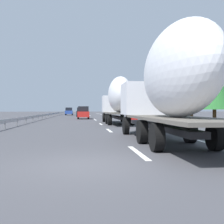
# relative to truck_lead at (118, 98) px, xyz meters

# --- Properties ---
(ground_plane) EXTENTS (260.00, 260.00, 0.00)m
(ground_plane) POSITION_rel_truck_lead_xyz_m (19.18, 3.60, -2.64)
(ground_plane) COLOR #424247
(lane_stripe_0) EXTENTS (3.20, 0.20, 0.01)m
(lane_stripe_0) POSITION_rel_truck_lead_xyz_m (-18.82, 1.80, -2.63)
(lane_stripe_0) COLOR white
(lane_stripe_0) RESTS_ON ground_plane
(lane_stripe_1) EXTENTS (3.20, 0.20, 0.01)m
(lane_stripe_1) POSITION_rel_truck_lead_xyz_m (-8.65, 1.80, -2.63)
(lane_stripe_1) COLOR white
(lane_stripe_1) RESTS_ON ground_plane
(lane_stripe_2) EXTENTS (3.20, 0.20, 0.01)m
(lane_stripe_2) POSITION_rel_truck_lead_xyz_m (-0.02, 1.80, -2.63)
(lane_stripe_2) COLOR white
(lane_stripe_2) RESTS_ON ground_plane
(lane_stripe_3) EXTENTS (3.20, 0.20, 0.01)m
(lane_stripe_3) POSITION_rel_truck_lead_xyz_m (10.69, 1.80, -2.63)
(lane_stripe_3) COLOR white
(lane_stripe_3) RESTS_ON ground_plane
(lane_stripe_4) EXTENTS (3.20, 0.20, 0.01)m
(lane_stripe_4) POSITION_rel_truck_lead_xyz_m (14.20, 1.80, -2.63)
(lane_stripe_4) COLOR white
(lane_stripe_4) RESTS_ON ground_plane
(lane_stripe_5) EXTENTS (3.20, 0.20, 0.01)m
(lane_stripe_5) POSITION_rel_truck_lead_xyz_m (35.90, 1.80, -2.63)
(lane_stripe_5) COLOR white
(lane_stripe_5) RESTS_ON ground_plane
(lane_stripe_6) EXTENTS (3.20, 0.20, 0.01)m
(lane_stripe_6) POSITION_rel_truck_lead_xyz_m (40.55, 1.80, -2.63)
(lane_stripe_6) COLOR white
(lane_stripe_6) RESTS_ON ground_plane
(lane_stripe_7) EXTENTS (3.20, 0.20, 0.01)m
(lane_stripe_7) POSITION_rel_truck_lead_xyz_m (44.35, 1.80, -2.63)
(lane_stripe_7) COLOR white
(lane_stripe_7) RESTS_ON ground_plane
(lane_stripe_8) EXTENTS (3.20, 0.20, 0.01)m
(lane_stripe_8) POSITION_rel_truck_lead_xyz_m (50.73, 1.80, -2.63)
(lane_stripe_8) COLOR white
(lane_stripe_8) RESTS_ON ground_plane
(edge_line_right) EXTENTS (110.00, 0.20, 0.01)m
(edge_line_right) POSITION_rel_truck_lead_xyz_m (24.18, -1.90, -2.63)
(edge_line_right) COLOR white
(edge_line_right) RESTS_ON ground_plane
(truck_lead) EXTENTS (12.27, 2.55, 4.73)m
(truck_lead) POSITION_rel_truck_lead_xyz_m (0.00, 0.00, 0.00)
(truck_lead) COLOR silver
(truck_lead) RESTS_ON ground_plane
(truck_trailing) EXTENTS (12.64, 2.55, 4.86)m
(truck_trailing) POSITION_rel_truck_lead_xyz_m (-16.66, 0.00, 0.06)
(truck_trailing) COLOR silver
(truck_trailing) RESTS_ON ground_plane
(car_black_suv) EXTENTS (4.52, 1.91, 1.86)m
(car_black_suv) POSITION_rel_truck_lead_xyz_m (28.23, 3.79, -1.70)
(car_black_suv) COLOR black
(car_black_suv) RESTS_ON ground_plane
(car_blue_sedan) EXTENTS (4.66, 1.87, 1.94)m
(car_blue_sedan) POSITION_rel_truck_lead_xyz_m (43.47, 6.92, -1.67)
(car_blue_sedan) COLOR #28479E
(car_blue_sedan) RESTS_ON ground_plane
(car_red_compact) EXTENTS (4.09, 1.81, 1.96)m
(car_red_compact) POSITION_rel_truck_lead_xyz_m (15.11, 3.48, -1.66)
(car_red_compact) COLOR red
(car_red_compact) RESTS_ON ground_plane
(road_sign) EXTENTS (0.10, 0.90, 3.14)m
(road_sign) POSITION_rel_truck_lead_xyz_m (19.46, -3.10, -0.46)
(road_sign) COLOR gray
(road_sign) RESTS_ON ground_plane
(tree_0) EXTENTS (3.32, 3.32, 5.16)m
(tree_0) POSITION_rel_truck_lead_xyz_m (-5.09, -7.87, 0.68)
(tree_0) COLOR #472D19
(tree_0) RESTS_ON ground_plane
(tree_2) EXTENTS (2.75, 2.75, 7.66)m
(tree_2) POSITION_rel_truck_lead_xyz_m (1.76, -8.57, 2.10)
(tree_2) COLOR #472D19
(tree_2) RESTS_ON ground_plane
(tree_3) EXTENTS (2.73, 2.73, 6.78)m
(tree_3) POSITION_rel_truck_lead_xyz_m (57.86, -6.40, 1.67)
(tree_3) COLOR #472D19
(tree_3) RESTS_ON ground_plane
(tree_4) EXTENTS (3.84, 3.84, 6.50)m
(tree_4) POSITION_rel_truck_lead_xyz_m (24.26, -8.03, 1.34)
(tree_4) COLOR #472D19
(tree_4) RESTS_ON ground_plane
(tree_5) EXTENTS (2.89, 2.89, 6.34)m
(tree_5) POSITION_rel_truck_lead_xyz_m (9.47, -9.27, 1.34)
(tree_5) COLOR #472D19
(tree_5) RESTS_ON ground_plane
(guardrail_median) EXTENTS (94.00, 0.10, 0.76)m
(guardrail_median) POSITION_rel_truck_lead_xyz_m (22.18, 9.60, -2.06)
(guardrail_median) COLOR #9EA0A5
(guardrail_median) RESTS_ON ground_plane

